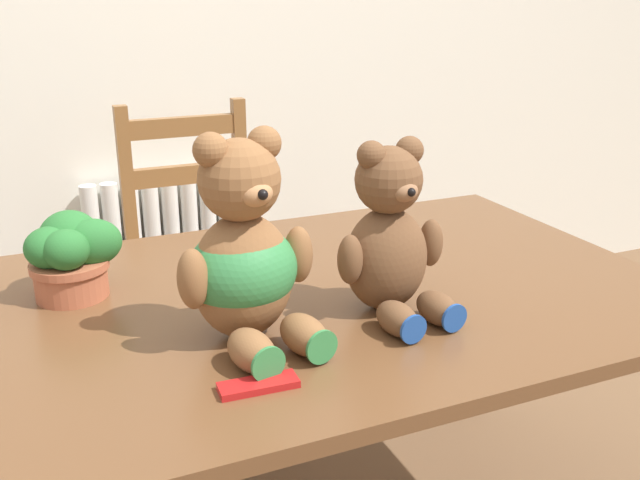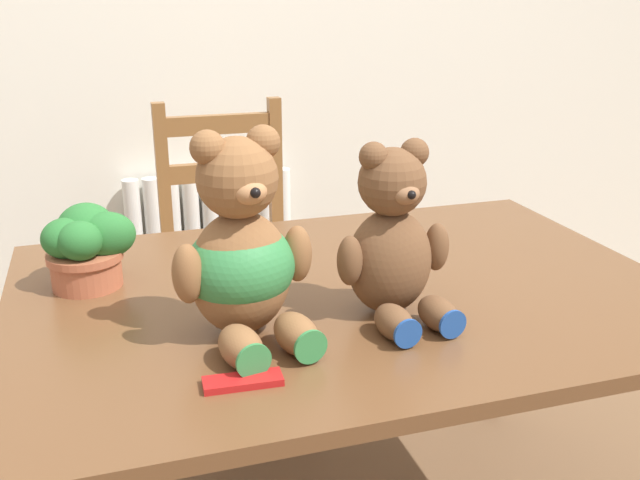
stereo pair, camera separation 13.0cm
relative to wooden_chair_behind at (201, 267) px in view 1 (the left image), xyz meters
name	(u,v)px [view 1 (the left image)]	position (x,y,z in m)	size (l,w,h in m)	color
radiator	(175,270)	(0.00, 0.44, -0.17)	(0.63, 0.10, 0.65)	white
dining_table	(338,322)	(0.10, -0.82, 0.15)	(1.37, 0.96, 0.70)	brown
wooden_chair_behind	(201,267)	(0.00, 0.00, 0.00)	(0.41, 0.43, 0.96)	brown
teddy_bear_left	(245,259)	(-0.15, -0.96, 0.39)	(0.27, 0.29, 0.38)	brown
teddy_bear_right	(390,240)	(0.14, -0.96, 0.38)	(0.24, 0.24, 0.34)	brown
potted_plant	(71,254)	(-0.42, -0.64, 0.33)	(0.19, 0.17, 0.17)	#B25B3D
chocolate_bar	(258,385)	(-0.19, -1.14, 0.24)	(0.13, 0.04, 0.01)	red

